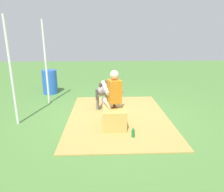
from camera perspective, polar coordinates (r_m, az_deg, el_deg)
The scene contains 9 objects.
ground_plane at distance 5.70m, azimuth 0.94°, elevation -5.28°, with size 24.00×24.00×0.00m, color #4C7A38.
hay_patch at distance 5.55m, azimuth 1.74°, elevation -5.77°, with size 3.59×2.60×0.02m, color #AD8C47.
hay_bale at distance 4.87m, azimuth 0.63°, elevation -6.12°, with size 0.65×0.54×0.48m, color tan.
person_seated at distance 4.85m, azimuth 0.22°, elevation 0.22°, with size 0.71×0.52×1.36m.
pony_standing at distance 6.14m, azimuth -1.57°, elevation 2.03°, with size 1.22×0.82×0.95m.
soda_bottle at distance 4.48m, azimuth 5.83°, elevation -10.08°, with size 0.07×0.07×0.24m.
water_barrel at distance 8.01m, azimuth -16.73°, elevation 3.73°, with size 0.53×0.53×0.87m, color blue.
tent_pole_left at distance 5.34m, azimuth -26.01°, elevation 5.79°, with size 0.06×0.06×2.55m, color silver.
tent_pole_right at distance 6.71m, azimuth -17.78°, elevation 8.56°, with size 0.06×0.06×2.55m, color silver.
Camera 1 is at (-5.28, 0.31, 2.12)m, focal length 33.22 mm.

